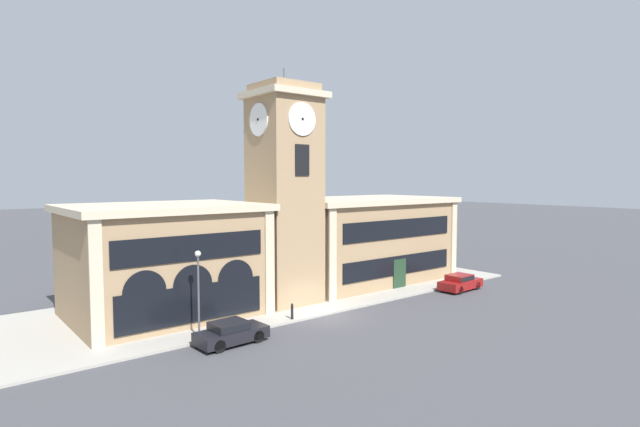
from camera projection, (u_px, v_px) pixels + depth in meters
name	position (u px, v px, depth m)	size (l,w,h in m)	color
ground_plane	(324.00, 316.00, 34.15)	(300.00, 300.00, 0.00)	#424247
sidewalk_kerb	(269.00, 297.00, 39.39)	(44.29, 13.53, 0.15)	#A39E93
clock_tower	(285.00, 195.00, 37.12)	(5.02, 5.02, 17.52)	#9E7F5B
town_hall_left_wing	(164.00, 260.00, 34.00)	(12.56, 9.79, 7.69)	#9E7F5B
town_hall_right_wing	(362.00, 239.00, 45.73)	(16.39, 9.79, 7.65)	#9E7F5B
parked_car_near	(231.00, 332.00, 28.35)	(4.18, 2.01, 1.33)	black
parked_car_mid	(460.00, 282.00, 41.97)	(4.25, 2.00, 1.36)	maroon
street_lamp	(198.00, 280.00, 28.99)	(0.36, 0.36, 5.10)	#4C4C51
bollard	(292.00, 311.00, 32.88)	(0.18, 0.18, 1.06)	black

